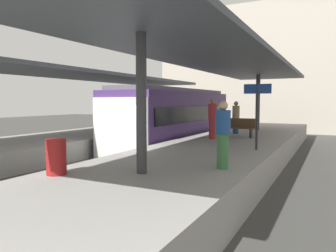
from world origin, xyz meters
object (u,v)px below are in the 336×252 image
Objects in this scene: commuter_train at (174,118)px; platform_bench at (239,127)px; passenger_mid_platform at (223,134)px; platform_sign at (257,102)px; litter_bin at (56,157)px; passenger_near_bench at (212,118)px; passenger_far_end at (236,117)px.

commuter_train is 4.03m from platform_bench.
platform_bench is at bearing 101.45° from passenger_mid_platform.
passenger_mid_platform is (5.29, -8.19, 0.12)m from commuter_train.
platform_bench is at bearing 112.99° from platform_sign.
passenger_mid_platform reaches higher than litter_bin.
platform_sign is at bearing -41.13° from commuter_train.
platform_bench is at bearing -16.29° from commuter_train.
litter_bin is (-1.69, -9.35, -0.06)m from platform_bench.
passenger_near_bench is at bearing 111.51° from passenger_mid_platform.
passenger_near_bench reaches higher than platform_bench.
platform_sign is 6.72m from litter_bin.
litter_bin is at bearing -143.69° from passenger_mid_platform.
passenger_near_bench is at bearing 84.54° from litter_bin.
platform_sign reaches higher than passenger_far_end.
passenger_mid_platform is at bearing 36.31° from litter_bin.
commuter_train is at bearing 138.87° from platform_sign.
passenger_near_bench reaches higher than passenger_mid_platform.
platform_bench is at bearing 51.57° from passenger_near_bench.
commuter_train is 7.21× the size of platform_bench.
passenger_near_bench is (0.78, 8.21, 0.51)m from litter_bin.
litter_bin is at bearing -100.23° from platform_bench.
commuter_train reaches higher than platform_bench.
passenger_near_bench is (-2.42, 2.43, -0.71)m from platform_sign.
passenger_near_bench is (-0.90, -1.14, 0.45)m from platform_bench.
passenger_mid_platform is at bearing -68.49° from passenger_near_bench.
platform_sign reaches higher than platform_bench.
litter_bin is (2.17, -10.48, -0.33)m from commuter_train.
platform_sign reaches higher than passenger_mid_platform.
passenger_far_end reaches higher than platform_bench.
passenger_near_bench is at bearing -128.43° from platform_bench.
commuter_train is at bearing 122.87° from passenger_mid_platform.
passenger_far_end is (-2.10, 5.13, -0.78)m from platform_sign.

